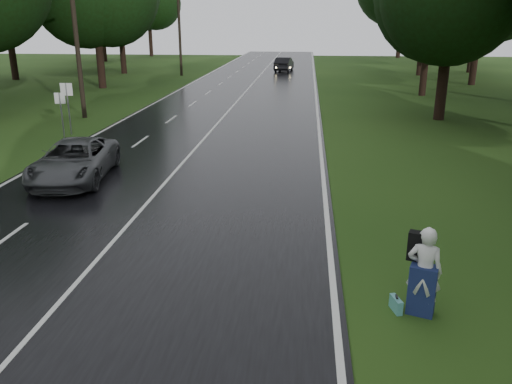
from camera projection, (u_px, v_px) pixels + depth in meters
ground at (78, 283)px, 11.75m from camera, size 160.00×160.00×0.00m
road at (221, 120)px, 30.61m from camera, size 12.00×140.00×0.04m
lane_center at (221, 120)px, 30.60m from camera, size 0.12×140.00×0.01m
grey_car at (74, 161)px, 19.03m from camera, size 3.04×5.46×1.44m
far_car at (284, 64)px, 59.59m from camera, size 2.17×4.95×1.58m
hitchhiker at (423, 274)px, 10.28m from camera, size 0.81×0.77×1.90m
suitcase at (396, 304)px, 10.57m from camera, size 0.23×0.44×0.30m
utility_pole_mid at (85, 118)px, 31.61m from camera, size 1.80×0.28×10.60m
utility_pole_far at (182, 75)px, 55.60m from camera, size 1.80×0.28×9.15m
road_sign_a at (65, 138)px, 26.24m from camera, size 0.55×0.10×2.27m
road_sign_b at (72, 134)px, 27.02m from camera, size 0.64×0.10×2.66m
tree_left_e at (103, 88)px, 45.37m from camera, size 8.54×8.54×13.34m
tree_left_f at (124, 73)px, 57.69m from camera, size 9.48×9.48×14.81m
tree_right_d at (438, 119)px, 31.01m from camera, size 7.98×7.98×12.47m
tree_right_e at (422, 95)px, 40.88m from camera, size 9.51×9.51×14.86m
tree_right_f at (419, 75)px, 55.73m from camera, size 10.76×10.76×16.81m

